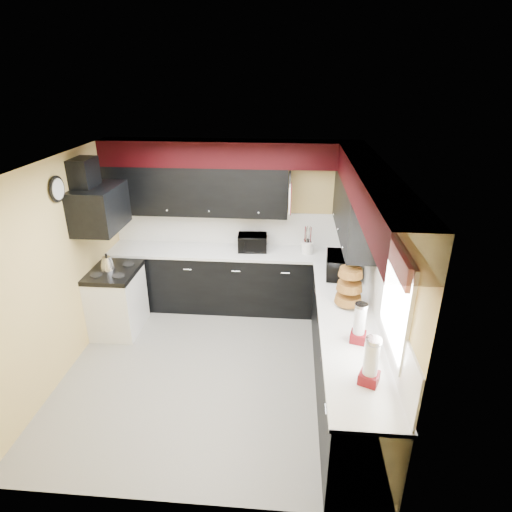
{
  "coord_description": "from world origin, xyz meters",
  "views": [
    {
      "loc": [
        0.84,
        -4.22,
        3.38
      ],
      "look_at": [
        0.42,
        0.77,
        1.19
      ],
      "focal_mm": 30.0,
      "sensor_mm": 36.0,
      "label": 1
    }
  ],
  "objects": [
    {
      "name": "cab_right",
      "position": [
        1.5,
        -0.3,
        0.45
      ],
      "size": [
        0.6,
        3.0,
        0.9
      ],
      "primitive_type": "cube",
      "color": "black",
      "rests_on": "ground"
    },
    {
      "name": "pan_low",
      "position": [
        0.82,
        1.68,
        1.72
      ],
      "size": [
        0.03,
        0.24,
        0.42
      ],
      "primitive_type": null,
      "color": "black",
      "rests_on": "upper_back"
    },
    {
      "name": "hood",
      "position": [
        -1.55,
        0.75,
        1.78
      ],
      "size": [
        0.5,
        0.78,
        0.55
      ],
      "primitive_type": "cube",
      "color": "black",
      "rests_on": "wall_left"
    },
    {
      "name": "soffit_right",
      "position": [
        1.62,
        -0.18,
        2.33
      ],
      "size": [
        0.36,
        3.24,
        0.35
      ],
      "primitive_type": "cube",
      "color": "black",
      "rests_on": "wall_right"
    },
    {
      "name": "cut_board",
      "position": [
        0.83,
        1.3,
        1.8
      ],
      "size": [
        0.03,
        0.26,
        0.35
      ],
      "primitive_type": "cube",
      "color": "white",
      "rests_on": "upper_back"
    },
    {
      "name": "upper_right",
      "position": [
        1.62,
        0.9,
        1.8
      ],
      "size": [
        0.35,
        1.8,
        0.7
      ],
      "primitive_type": "cube",
      "color": "black",
      "rests_on": "wall_right"
    },
    {
      "name": "kettle",
      "position": [
        -1.57,
        0.77,
        1.01
      ],
      "size": [
        0.2,
        0.2,
        0.18
      ],
      "primitive_type": null,
      "rotation": [
        0.0,
        0.0,
        -0.03
      ],
      "color": "#ADAEB1",
      "rests_on": "cooktop"
    },
    {
      "name": "dispenser_a",
      "position": [
        1.54,
        -0.66,
        1.14
      ],
      "size": [
        0.18,
        0.18,
        0.39
      ],
      "primitive_type": null,
      "rotation": [
        0.0,
        0.0,
        -0.26
      ],
      "color": "maroon",
      "rests_on": "counter_right"
    },
    {
      "name": "upper_back",
      "position": [
        -0.5,
        1.62,
        1.8
      ],
      "size": [
        2.6,
        0.35,
        0.7
      ],
      "primitive_type": "cube",
      "color": "black",
      "rests_on": "wall_back"
    },
    {
      "name": "stove",
      "position": [
        -1.5,
        0.75,
        0.43
      ],
      "size": [
        0.6,
        0.75,
        0.86
      ],
      "primitive_type": "cube",
      "color": "white",
      "rests_on": "ground"
    },
    {
      "name": "splash_right",
      "position": [
        1.79,
        0.0,
        1.19
      ],
      "size": [
        0.02,
        3.6,
        0.5
      ],
      "primitive_type": "cube",
      "color": "white",
      "rests_on": "counter_right"
    },
    {
      "name": "pan_top",
      "position": [
        0.82,
        1.55,
        2.0
      ],
      "size": [
        0.03,
        0.22,
        0.4
      ],
      "primitive_type": null,
      "color": "black",
      "rests_on": "upper_back"
    },
    {
      "name": "hood_duct",
      "position": [
        -1.68,
        0.75,
        2.2
      ],
      "size": [
        0.24,
        0.4,
        0.4
      ],
      "primitive_type": "cube",
      "color": "black",
      "rests_on": "wall_left"
    },
    {
      "name": "cab_back",
      "position": [
        0.0,
        1.5,
        0.45
      ],
      "size": [
        3.6,
        0.6,
        0.9
      ],
      "primitive_type": "cube",
      "color": "black",
      "rests_on": "ground"
    },
    {
      "name": "window",
      "position": [
        1.79,
        -0.9,
        1.55
      ],
      "size": [
        0.03,
        0.86,
        0.96
      ],
      "primitive_type": null,
      "color": "white",
      "rests_on": "wall_right"
    },
    {
      "name": "utensil_crock",
      "position": [
        1.1,
        1.49,
        1.03
      ],
      "size": [
        0.21,
        0.21,
        0.18
      ],
      "primitive_type": "cylinder",
      "rotation": [
        0.0,
        0.0,
        0.34
      ],
      "color": "white",
      "rests_on": "counter_back"
    },
    {
      "name": "wall_left",
      "position": [
        -1.8,
        0.0,
        1.25
      ],
      "size": [
        0.06,
        3.6,
        2.5
      ],
      "primitive_type": "cube",
      "color": "#E0C666",
      "rests_on": "ground"
    },
    {
      "name": "valance",
      "position": [
        1.73,
        -0.9,
        1.95
      ],
      "size": [
        0.04,
        0.88,
        0.2
      ],
      "primitive_type": "cube",
      "color": "red",
      "rests_on": "wall_right"
    },
    {
      "name": "dispenser_b",
      "position": [
        1.55,
        -1.26,
        1.15
      ],
      "size": [
        0.21,
        0.21,
        0.43
      ],
      "primitive_type": null,
      "rotation": [
        0.0,
        0.0,
        -0.41
      ],
      "color": "maroon",
      "rests_on": "counter_right"
    },
    {
      "name": "clock",
      "position": [
        -1.77,
        0.25,
        2.15
      ],
      "size": [
        0.03,
        0.3,
        0.3
      ],
      "primitive_type": null,
      "color": "black",
      "rests_on": "wall_left"
    },
    {
      "name": "toaster_oven",
      "position": [
        0.3,
        1.53,
        1.06
      ],
      "size": [
        0.44,
        0.37,
        0.24
      ],
      "primitive_type": "imported",
      "rotation": [
        0.0,
        0.0,
        0.06
      ],
      "color": "black",
      "rests_on": "counter_back"
    },
    {
      "name": "deco_plate",
      "position": [
        1.77,
        -0.35,
        2.25
      ],
      "size": [
        0.03,
        0.24,
        0.24
      ],
      "primitive_type": null,
      "color": "white",
      "rests_on": "wall_right"
    },
    {
      "name": "soffit_back",
      "position": [
        0.0,
        1.62,
        2.33
      ],
      "size": [
        3.6,
        0.36,
        0.35
      ],
      "primitive_type": "cube",
      "color": "black",
      "rests_on": "wall_back"
    },
    {
      "name": "baskets",
      "position": [
        1.52,
        0.05,
        1.18
      ],
      "size": [
        0.27,
        0.27,
        0.5
      ],
      "primitive_type": null,
      "color": "brown",
      "rests_on": "upper_right"
    },
    {
      "name": "splash_back",
      "position": [
        0.0,
        1.79,
        1.19
      ],
      "size": [
        3.6,
        0.02,
        0.5
      ],
      "primitive_type": "cube",
      "color": "white",
      "rests_on": "counter_back"
    },
    {
      "name": "wall_right",
      "position": [
        1.8,
        0.0,
        1.25
      ],
      "size": [
        0.06,
        3.6,
        2.5
      ],
      "primitive_type": "cube",
      "color": "#E0C666",
      "rests_on": "ground"
    },
    {
      "name": "pan_mid",
      "position": [
        0.82,
        1.42,
        1.75
      ],
      "size": [
        0.03,
        0.28,
        0.46
      ],
      "primitive_type": null,
      "color": "black",
      "rests_on": "upper_back"
    },
    {
      "name": "ground",
      "position": [
        0.0,
        0.0,
        0.0
      ],
      "size": [
        3.6,
        3.6,
        0.0
      ],
      "primitive_type": "plane",
      "color": "gray",
      "rests_on": "ground"
    },
    {
      "name": "cooktop",
      "position": [
        -1.5,
        0.75,
        0.89
      ],
      "size": [
        0.62,
        0.77,
        0.06
      ],
      "primitive_type": "cube",
      "color": "black",
      "rests_on": "stove"
    },
    {
      "name": "counter_back",
      "position": [
        0.0,
        1.5,
        0.92
      ],
      "size": [
        3.62,
        0.64,
        0.04
      ],
      "primitive_type": "cube",
      "color": "white",
      "rests_on": "cab_back"
    },
    {
      "name": "knife_block",
      "position": [
        1.1,
        1.52,
        1.04
      ],
      "size": [
        0.12,
        0.14,
        0.19
      ],
      "primitive_type": "cube",
      "rotation": [
        0.0,
        0.0,
        0.32
      ],
      "color": "black",
      "rests_on": "counter_back"
    },
    {
      "name": "counter_right",
      "position": [
        1.5,
        -0.3,
        0.92
      ],
      "size": [
        0.64,
        3.02,
        0.04
      ],
      "primitive_type": "cube",
      "color": "white",
      "rests_on": "cab_right"
    },
    {
      "name": "ceiling",
      "position": [
        0.0,
        0.0,
        2.5
      ],
      "size": [
        3.6,
        3.6,
        0.06
      ],
      "primitive_type": "cube",
      "color": "white",
      "rests_on": "wall_back"
    },
    {
      "name": "wall_back",
      "position": [
        0.0,
        1.8,
        1.25
      ],
      "size": [
        3.6,
        0.06,
        2.5
      ],
      "primitive_type": "cube",
      "color": "#E0C666",
      "rests_on": "ground"
    },
    {
      "name": "microwave",
      "position": [
        1.5,
        0.8,
        1.08
      ],
      "size": [
        0.37,
        0.53,
        0.28
      ],
      "primitive_type": "imported",
      "rotation": [
        0.0,
        0.0,
        1.51
      ],
      "color": "black",
      "rests_on": "counter_right"
    }
  ]
}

